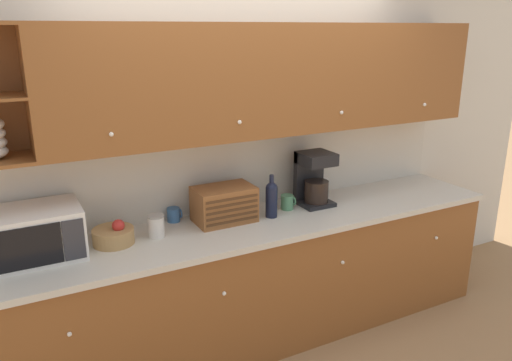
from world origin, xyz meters
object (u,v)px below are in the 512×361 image
mug_blue_second (174,215)px  coffee_maker (314,178)px  wine_bottle (271,198)px  fruit_basket (114,235)px  bread_box (224,204)px  storage_canister (156,226)px  microwave (34,234)px  mug (287,202)px

mug_blue_second → coffee_maker: 1.06m
mug_blue_second → wine_bottle: 0.68m
fruit_basket → bread_box: bread_box is taller
bread_box → coffee_maker: (0.73, 0.01, 0.08)m
bread_box → coffee_maker: 0.74m
storage_canister → wine_bottle: bearing=-2.4°
storage_canister → wine_bottle: size_ratio=0.47×
coffee_maker → wine_bottle: bearing=-168.2°
coffee_maker → fruit_basket: bearing=-178.9°
mug_blue_second → coffee_maker: coffee_maker is taller
coffee_maker → bread_box: bearing=-179.6°
wine_bottle → coffee_maker: size_ratio=0.76×
microwave → coffee_maker: 1.92m
fruit_basket → wine_bottle: size_ratio=0.82×
bread_box → microwave: bearing=-179.5°
mug_blue_second → coffee_maker: size_ratio=0.25×
bread_box → mug: 0.51m
mug → coffee_maker: 0.27m
storage_canister → wine_bottle: (0.81, -0.03, 0.07)m
storage_canister → mug: size_ratio=1.34×
microwave → mug_blue_second: size_ratio=5.24×
storage_canister → mug: 0.99m
fruit_basket → bread_box: (0.75, 0.02, 0.07)m
storage_canister → bread_box: bearing=5.3°
storage_canister → mug_blue_second: storage_canister is taller
fruit_basket → microwave: bearing=178.3°
bread_box → wine_bottle: 0.33m
mug_blue_second → mug: mug is taller
storage_canister → wine_bottle: 0.82m
storage_canister → bread_box: size_ratio=0.36×
mug_blue_second → coffee_maker: bearing=-8.3°
mug_blue_second → wine_bottle: size_ratio=0.32×
wine_bottle → mug: size_ratio=2.85×
mug_blue_second → storage_canister: bearing=-132.4°
microwave → mug: bearing=0.3°
bread_box → storage_canister: bearing=-174.7°
wine_bottle → storage_canister: bearing=177.6°
wine_bottle → mug: bearing=23.6°
wine_bottle → mug: wine_bottle is taller
microwave → bread_box: 1.19m
mug → fruit_basket: bearing=-179.1°
fruit_basket → mug: size_ratio=2.34×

